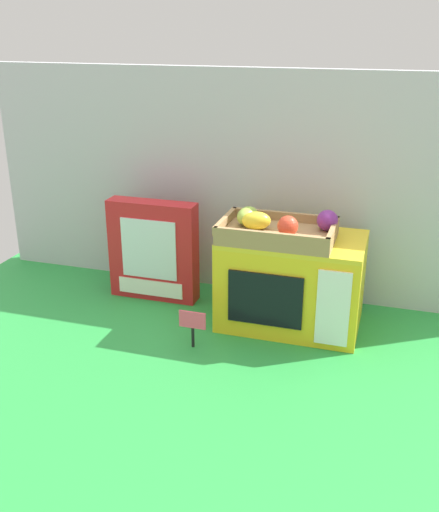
{
  "coord_description": "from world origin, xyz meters",
  "views": [
    {
      "loc": [
        0.43,
        -1.47,
        0.77
      ],
      "look_at": [
        -0.03,
        0.0,
        0.16
      ],
      "focal_mm": 41.73,
      "sensor_mm": 36.0,
      "label": 1
    }
  ],
  "objects_px": {
    "cookie_set_box": "(153,251)",
    "food_groups_crate": "(278,230)",
    "price_sign": "(192,324)",
    "toy_microwave": "(292,281)"
  },
  "relations": [
    {
      "from": "cookie_set_box",
      "to": "toy_microwave",
      "type": "bearing_deg",
      "value": -6.01
    },
    {
      "from": "cookie_set_box",
      "to": "food_groups_crate",
      "type": "bearing_deg",
      "value": -10.13
    },
    {
      "from": "cookie_set_box",
      "to": "price_sign",
      "type": "distance_m",
      "value": 0.34
    },
    {
      "from": "food_groups_crate",
      "to": "cookie_set_box",
      "type": "height_order",
      "value": "food_groups_crate"
    },
    {
      "from": "food_groups_crate",
      "to": "toy_microwave",
      "type": "bearing_deg",
      "value": 32.57
    },
    {
      "from": "toy_microwave",
      "to": "food_groups_crate",
      "type": "relative_size",
      "value": 1.27
    },
    {
      "from": "toy_microwave",
      "to": "price_sign",
      "type": "xyz_separation_m",
      "value": [
        -0.21,
        -0.21,
        -0.06
      ]
    },
    {
      "from": "price_sign",
      "to": "cookie_set_box",
      "type": "bearing_deg",
      "value": 130.04
    },
    {
      "from": "toy_microwave",
      "to": "food_groups_crate",
      "type": "distance_m",
      "value": 0.16
    },
    {
      "from": "cookie_set_box",
      "to": "price_sign",
      "type": "xyz_separation_m",
      "value": [
        0.21,
        -0.25,
        -0.08
      ]
    }
  ]
}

